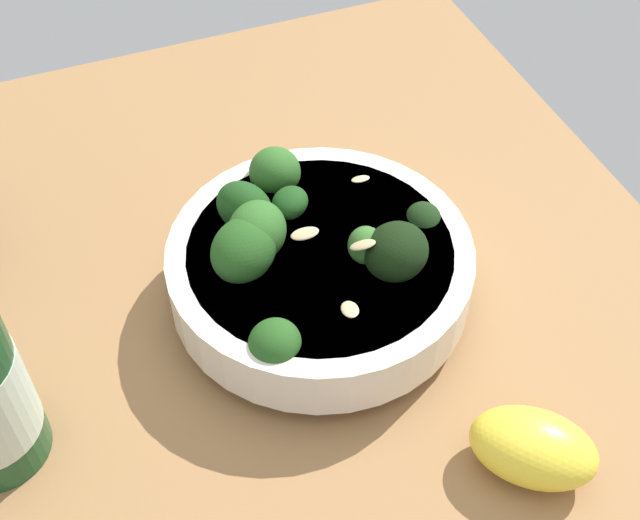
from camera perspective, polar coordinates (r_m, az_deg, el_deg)
name	(u,v)px	position (r cm, az deg, el deg)	size (l,w,h in cm)	color
ground_plane	(256,295)	(60.85, -4.36, -2.41)	(58.73, 58.73, 4.62)	#996D42
bowl_of_broccoli	(316,263)	(54.85, -0.26, -0.23)	(20.16, 19.84, 8.80)	silver
lemon_wedge	(533,448)	(50.25, 14.22, -12.20)	(7.30, 4.75, 3.95)	yellow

